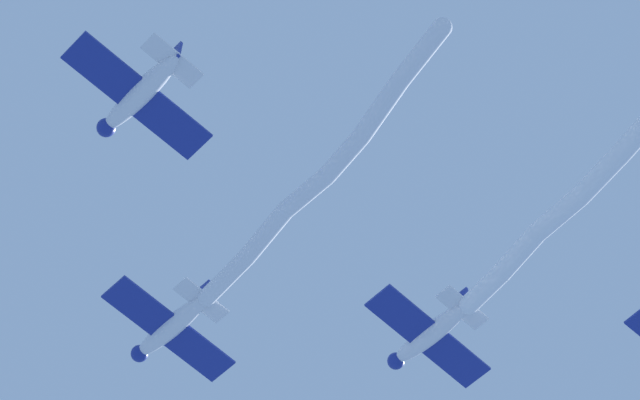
% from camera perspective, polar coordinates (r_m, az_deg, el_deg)
% --- Properties ---
extents(airplane_lead, '(7.01, 5.31, 1.73)m').
position_cam_1_polar(airplane_lead, '(62.41, -6.33, -5.36)').
color(airplane_lead, silver).
extents(smoke_trail_lead, '(2.02, 17.38, 1.41)m').
position_cam_1_polar(smoke_trail_lead, '(57.31, 0.04, 1.12)').
color(smoke_trail_lead, white).
extents(airplane_left_wing, '(7.00, 5.29, 1.73)m').
position_cam_1_polar(airplane_left_wing, '(56.26, -7.64, 4.42)').
color(airplane_left_wing, silver).
extents(airplane_right_wing, '(7.00, 5.30, 1.73)m').
position_cam_1_polar(airplane_right_wing, '(62.86, 4.62, -5.69)').
color(airplane_right_wing, silver).
extents(smoke_trail_right_wing, '(1.91, 15.67, 2.39)m').
position_cam_1_polar(smoke_trail_right_wing, '(58.72, 10.73, 0.16)').
color(smoke_trail_right_wing, white).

